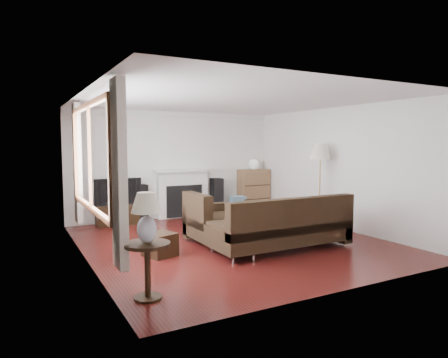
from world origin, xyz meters
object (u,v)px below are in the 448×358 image
side_table (148,271)px  coffee_table (235,222)px  tv_stand (117,214)px  bookshelf (254,190)px  sectional_sofa (280,224)px  floor_lamp (320,186)px

side_table → coffee_table: bearing=43.4°
tv_stand → bookshelf: (3.52, 0.03, 0.33)m
bookshelf → coffee_table: bearing=-130.0°
bookshelf → sectional_sofa: size_ratio=0.42×
tv_stand → sectional_sofa: 3.85m
coffee_table → tv_stand: bearing=115.9°
sectional_sofa → coffee_table: bearing=96.2°
tv_stand → side_table: 4.45m
coffee_table → floor_lamp: bearing=-21.9°
tv_stand → coffee_table: coffee_table is taller
floor_lamp → sectional_sofa: bearing=-149.7°
bookshelf → side_table: bearing=-133.7°
bookshelf → coffee_table: (-1.77, -2.10, -0.31)m
floor_lamp → side_table: bearing=-154.5°
tv_stand → side_table: (-0.70, -4.39, 0.10)m
coffee_table → bookshelf: bearing=35.6°
coffee_table → floor_lamp: size_ratio=0.70×
sectional_sofa → coffee_table: sectional_sofa is taller
sectional_sofa → bookshelf: bearing=64.3°
sectional_sofa → tv_stand: bearing=119.5°
bookshelf → floor_lamp: floor_lamp is taller
sectional_sofa → side_table: sectional_sofa is taller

